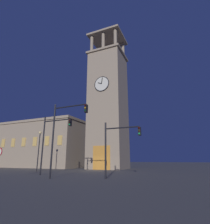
{
  "coord_description": "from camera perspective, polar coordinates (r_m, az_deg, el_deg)",
  "views": [
    {
      "loc": [
        -13.59,
        26.27,
        1.68
      ],
      "look_at": [
        0.3,
        -5.39,
        10.86
      ],
      "focal_mm": 28.72,
      "sensor_mm": 36.0,
      "label": 1
    }
  ],
  "objects": [
    {
      "name": "traffic_signal_mid",
      "position": [
        17.22,
        -13.34,
        -4.8
      ],
      "size": [
        3.7,
        0.41,
        6.94
      ],
      "color": "black",
      "rests_on": "ground_plane"
    },
    {
      "name": "clocktower",
      "position": [
        35.85,
        0.99,
        2.13
      ],
      "size": [
        7.14,
        6.75,
        30.69
      ],
      "color": "gray",
      "rests_on": "ground_plane"
    },
    {
      "name": "traffic_signal_near",
      "position": [
        21.55,
        -16.74,
        -7.21
      ],
      "size": [
        3.84,
        0.41,
        6.62
      ],
      "color": "black",
      "rests_on": "ground_plane"
    },
    {
      "name": "street_lamp",
      "position": [
        28.85,
        -20.21,
        -9.34
      ],
      "size": [
        0.44,
        0.44,
        5.86
      ],
      "color": "black",
      "rests_on": "ground_plane"
    },
    {
      "name": "ground_plane",
      "position": [
        29.62,
        -3.86,
        -18.09
      ],
      "size": [
        200.0,
        200.0,
        0.0
      ],
      "primitive_type": "plane",
      "color": "#56544F"
    },
    {
      "name": "adjacent_wing_building",
      "position": [
        44.25,
        -20.59,
        -9.66
      ],
      "size": [
        21.93,
        8.44,
        9.94
      ],
      "color": "gray",
      "rests_on": "ground_plane"
    },
    {
      "name": "traffic_signal_far",
      "position": [
        16.51,
        3.9,
        -9.12
      ],
      "size": [
        3.44,
        0.41,
        5.11
      ],
      "color": "black",
      "rests_on": "ground_plane"
    }
  ]
}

